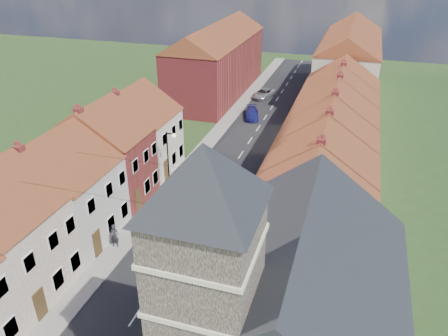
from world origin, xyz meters
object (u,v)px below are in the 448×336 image
(church, at_px, (285,309))
(pedestrian_left, at_px, (115,236))
(lamppost, at_px, (169,160))
(car_mid_b, at_px, (203,236))
(car_far, at_px, (252,114))
(pedestrian_right, at_px, (256,209))
(car_mid, at_px, (181,209))
(car_distant, at_px, (264,93))

(church, distance_m, pedestrian_left, 16.92)
(church, distance_m, lamppost, 21.38)
(church, distance_m, car_mid_b, 14.24)
(car_far, bearing_deg, pedestrian_right, -90.95)
(car_mid, xyz_separation_m, car_far, (-0.16, 24.33, -0.14))
(car_far, bearing_deg, pedestrian_left, -111.74)
(car_distant, height_order, pedestrian_left, pedestrian_left)
(car_distant, distance_m, car_mid_b, 36.17)
(car_far, bearing_deg, car_mid_b, -99.44)
(car_mid, xyz_separation_m, car_mid_b, (3.00, -2.90, -0.06))
(car_mid, bearing_deg, car_far, 73.03)
(car_distant, relative_size, car_mid_b, 1.09)
(lamppost, bearing_deg, pedestrian_right, -10.16)
(car_mid, height_order, car_far, car_mid)
(car_far, xyz_separation_m, pedestrian_left, (-2.96, -29.68, 0.45))
(car_distant, bearing_deg, church, -61.72)
(church, distance_m, car_far, 39.83)
(pedestrian_left, bearing_deg, car_mid_b, 12.78)
(lamppost, relative_size, car_mid_b, 1.42)
(car_mid_b, bearing_deg, car_distant, -86.25)
(pedestrian_right, bearing_deg, car_mid_b, 66.29)
(pedestrian_right, bearing_deg, lamppost, -0.45)
(car_mid_b, bearing_deg, lamppost, -50.38)
(car_mid, distance_m, car_distant, 33.10)
(car_far, height_order, car_mid_b, car_mid_b)
(church, bearing_deg, lamppost, 128.30)
(car_far, height_order, pedestrian_left, pedestrian_left)
(car_mid, relative_size, car_far, 1.09)
(car_mid, bearing_deg, pedestrian_left, -137.54)
(pedestrian_left, distance_m, car_mid_b, 6.60)
(pedestrian_right, bearing_deg, car_far, -65.19)
(pedestrian_left, relative_size, pedestrian_right, 1.20)
(church, relative_size, pedestrian_right, 9.72)
(lamppost, relative_size, car_distant, 1.30)
(car_mid, height_order, car_mid_b, car_mid)
(car_mid, bearing_deg, car_mid_b, -61.34)
(car_mid, xyz_separation_m, pedestrian_left, (-3.12, -5.36, 0.31))
(church, bearing_deg, pedestrian_left, 149.51)
(car_mid, distance_m, pedestrian_right, 6.19)
(car_far, distance_m, pedestrian_right, 23.54)
(pedestrian_right, bearing_deg, church, 117.55)
(church, xyz_separation_m, car_distant, (-11.46, 46.68, -5.24))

